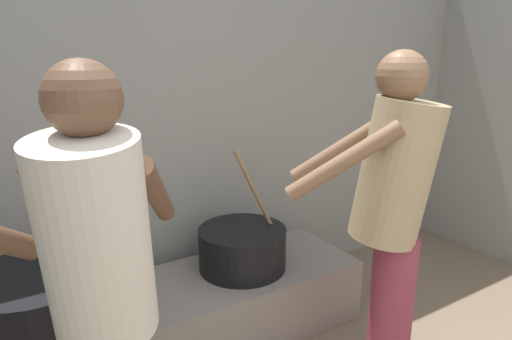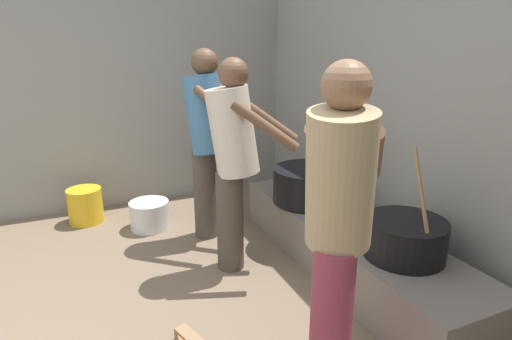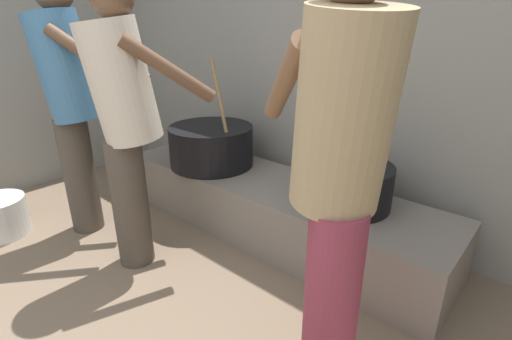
{
  "view_description": "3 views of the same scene",
  "coord_description": "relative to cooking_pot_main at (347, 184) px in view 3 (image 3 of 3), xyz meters",
  "views": [
    {
      "loc": [
        -0.88,
        0.01,
        1.56
      ],
      "look_at": [
        0.02,
        1.48,
        1.1
      ],
      "focal_mm": 30.29,
      "sensor_mm": 36.0,
      "label": 1
    },
    {
      "loc": [
        1.99,
        0.2,
        1.64
      ],
      "look_at": [
        -0.44,
        1.27,
        0.83
      ],
      "focal_mm": 29.25,
      "sensor_mm": 36.0,
      "label": 2
    },
    {
      "loc": [
        1.1,
        0.2,
        1.33
      ],
      "look_at": [
        0.05,
        1.41,
        0.7
      ],
      "focal_mm": 26.25,
      "sensor_mm": 36.0,
      "label": 3
    }
  ],
  "objects": [
    {
      "name": "cook_in_cream_shirt",
      "position": [
        -0.91,
        -0.77,
        0.39
      ],
      "size": [
        0.58,
        0.72,
        1.56
      ],
      "color": "#4C4238",
      "rests_on": "ground_plane"
    },
    {
      "name": "hearth_ledge",
      "position": [
        -0.52,
        -0.02,
        -0.31
      ],
      "size": [
        2.33,
        0.6,
        0.38
      ],
      "primitive_type": "cube",
      "color": "slate",
      "rests_on": "ground_plane"
    },
    {
      "name": "cook_in_tan_shirt",
      "position": [
        0.34,
        -0.75,
        0.41
      ],
      "size": [
        0.71,
        0.67,
        1.58
      ],
      "color": "#8C3347",
      "rests_on": "ground_plane"
    },
    {
      "name": "cook_in_blue_shirt",
      "position": [
        -1.5,
        -0.79,
        0.42
      ],
      "size": [
        0.72,
        0.66,
        1.61
      ],
      "color": "#4C4238",
      "rests_on": "ground_plane"
    },
    {
      "name": "cooking_pot_main",
      "position": [
        0.0,
        0.0,
        0.0
      ],
      "size": [
        0.5,
        0.5,
        0.69
      ],
      "color": "black",
      "rests_on": "hearth_ledge"
    },
    {
      "name": "cooking_pot_secondary",
      "position": [
        -1.05,
        -0.06,
        0.02
      ],
      "size": [
        0.6,
        0.6,
        0.74
      ],
      "color": "black",
      "rests_on": "hearth_ledge"
    },
    {
      "name": "block_enclosure_rear",
      "position": [
        -0.23,
        0.5,
        0.63
      ],
      "size": [
        5.15,
        0.2,
        2.25
      ],
      "primitive_type": "cube",
      "color": "gray",
      "rests_on": "ground_plane"
    }
  ]
}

